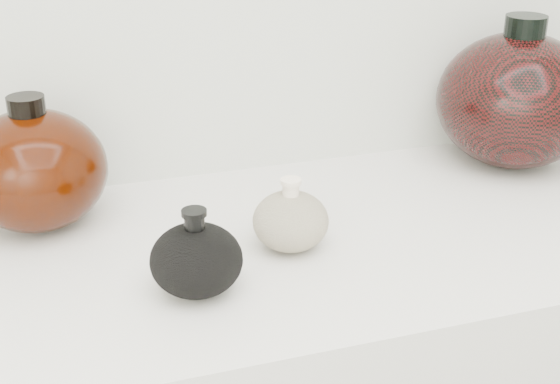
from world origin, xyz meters
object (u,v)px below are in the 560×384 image
object	(u,v)px
left_round_pot	(35,169)
right_round_pot	(516,100)
cream_gourd_vase	(291,220)
black_gourd_vase	(196,259)

from	to	relation	value
left_round_pot	right_round_pot	size ratio (longest dim) A/B	0.79
cream_gourd_vase	left_round_pot	xyz separation A→B (m)	(-0.31, 0.17, 0.04)
cream_gourd_vase	left_round_pot	world-z (taller)	left_round_pot
black_gourd_vase	cream_gourd_vase	bearing A→B (deg)	26.52
black_gourd_vase	left_round_pot	xyz separation A→B (m)	(-0.17, 0.24, 0.04)
cream_gourd_vase	right_round_pot	bearing A→B (deg)	20.91
black_gourd_vase	right_round_pot	world-z (taller)	right_round_pot
left_round_pot	right_round_pot	xyz separation A→B (m)	(0.74, -0.00, 0.03)
left_round_pot	cream_gourd_vase	bearing A→B (deg)	-28.94
black_gourd_vase	right_round_pot	distance (m)	0.62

